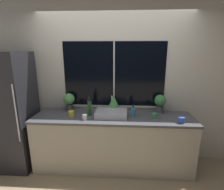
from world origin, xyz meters
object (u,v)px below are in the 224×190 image
(bottle_tall, at_px, (90,108))
(mug_white, at_px, (85,117))
(refrigerator, at_px, (10,112))
(sink, at_px, (111,113))
(mug_yellow, at_px, (71,114))
(mug_green, at_px, (155,116))
(potted_plant_center, at_px, (114,102))
(potted_plant_left, at_px, (69,100))
(potted_plant_right, at_px, (160,102))
(mug_blue, at_px, (181,120))
(soap_bottle, at_px, (133,112))

(bottle_tall, distance_m, mug_white, 0.21)
(refrigerator, height_order, sink, refrigerator)
(mug_yellow, bearing_deg, sink, 3.96)
(refrigerator, bearing_deg, mug_white, -5.28)
(sink, distance_m, mug_green, 0.67)
(sink, distance_m, potted_plant_center, 0.25)
(refrigerator, bearing_deg, potted_plant_center, 9.15)
(potted_plant_left, distance_m, potted_plant_right, 1.53)
(bottle_tall, height_order, mug_green, bottle_tall)
(potted_plant_center, bearing_deg, mug_blue, -22.44)
(sink, height_order, potted_plant_left, potted_plant_left)
(soap_bottle, height_order, bottle_tall, bottle_tall)
(bottle_tall, bearing_deg, potted_plant_left, 153.11)
(potted_plant_center, bearing_deg, sink, -98.50)
(potted_plant_right, distance_m, mug_green, 0.32)
(refrigerator, relative_size, soap_bottle, 9.80)
(sink, distance_m, potted_plant_right, 0.84)
(refrigerator, distance_m, potted_plant_right, 2.44)
(potted_plant_left, height_order, potted_plant_right, potted_plant_right)
(bottle_tall, bearing_deg, mug_blue, -8.86)
(mug_green, bearing_deg, bottle_tall, 176.49)
(sink, xyz_separation_m, mug_white, (-0.39, -0.17, -0.00))
(sink, xyz_separation_m, mug_blue, (1.02, -0.20, -0.00))
(mug_yellow, distance_m, mug_green, 1.30)
(potted_plant_left, relative_size, bottle_tall, 0.99)
(sink, height_order, bottle_tall, bottle_tall)
(potted_plant_center, xyz_separation_m, mug_green, (0.64, -0.26, -0.12))
(soap_bottle, height_order, mug_yellow, soap_bottle)
(potted_plant_right, height_order, soap_bottle, potted_plant_right)
(mug_white, bearing_deg, soap_bottle, 12.95)
(potted_plant_left, relative_size, potted_plant_right, 0.99)
(sink, relative_size, mug_green, 5.90)
(bottle_tall, bearing_deg, mug_white, -102.68)
(sink, height_order, mug_white, sink)
(sink, relative_size, mug_blue, 5.20)
(refrigerator, relative_size, mug_blue, 20.02)
(refrigerator, distance_m, mug_green, 2.30)
(potted_plant_center, relative_size, soap_bottle, 1.49)
(potted_plant_center, xyz_separation_m, soap_bottle, (0.31, -0.21, -0.09))
(potted_plant_right, xyz_separation_m, mug_green, (-0.12, -0.26, -0.14))
(soap_bottle, relative_size, bottle_tall, 0.63)
(potted_plant_left, bearing_deg, soap_bottle, -11.27)
(mug_yellow, bearing_deg, refrigerator, -179.45)
(bottle_tall, bearing_deg, potted_plant_center, 27.42)
(mug_blue, bearing_deg, sink, 169.18)
(potted_plant_left, distance_m, mug_yellow, 0.31)
(bottle_tall, relative_size, mug_blue, 3.27)
(mug_yellow, bearing_deg, potted_plant_right, 10.26)
(refrigerator, height_order, potted_plant_left, refrigerator)
(potted_plant_right, height_order, mug_white, potted_plant_right)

